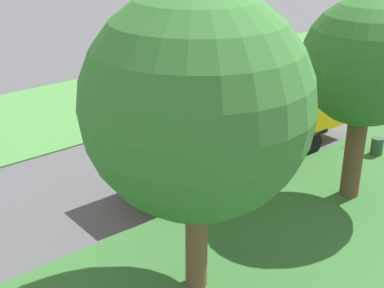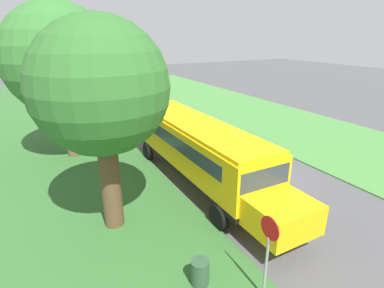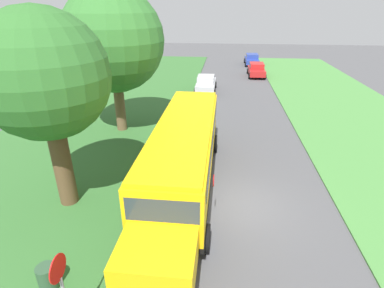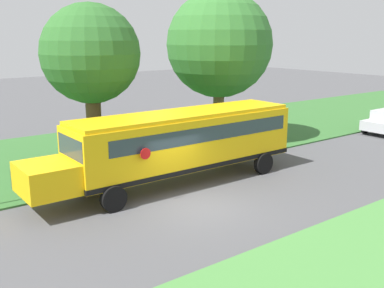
% 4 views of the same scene
% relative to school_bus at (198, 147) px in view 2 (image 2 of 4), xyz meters
% --- Properties ---
extents(ground_plane, '(120.00, 120.00, 0.00)m').
position_rel_school_bus_xyz_m(ground_plane, '(2.67, -1.16, -1.92)').
color(ground_plane, '#4C4C4F').
extents(grass_verge, '(12.00, 80.00, 0.08)m').
position_rel_school_bus_xyz_m(grass_verge, '(-7.33, -1.16, -1.88)').
color(grass_verge, '#33662D').
rests_on(grass_verge, ground).
extents(grass_far_side, '(10.00, 80.00, 0.07)m').
position_rel_school_bus_xyz_m(grass_far_side, '(11.67, -1.16, -1.89)').
color(grass_far_side, '#47843D').
rests_on(grass_far_side, ground).
extents(school_bus, '(2.84, 12.42, 3.16)m').
position_rel_school_bus_xyz_m(school_bus, '(0.00, 0.00, 0.00)').
color(school_bus, yellow).
rests_on(school_bus, ground).
extents(car_silver_nearest, '(2.02, 4.40, 1.56)m').
position_rel_school_bus_xyz_m(car_silver_nearest, '(-0.13, 17.42, -1.05)').
color(car_silver_nearest, '#B7B7BC').
rests_on(car_silver_nearest, ground).
extents(car_red_middle, '(2.02, 4.40, 1.56)m').
position_rel_school_bus_xyz_m(car_red_middle, '(5.47, 25.10, -1.05)').
color(car_red_middle, '#B21E1E').
rests_on(car_red_middle, ground).
extents(car_blue_furthest, '(2.02, 4.40, 1.56)m').
position_rel_school_bus_xyz_m(car_blue_furthest, '(5.47, 32.69, -1.05)').
color(car_blue_furthest, '#283D93').
rests_on(car_blue_furthest, ground).
extents(oak_tree_beside_bus, '(4.77, 4.77, 7.93)m').
position_rel_school_bus_xyz_m(oak_tree_beside_bus, '(-4.83, -1.90, 3.58)').
color(oak_tree_beside_bus, brown).
rests_on(oak_tree_beside_bus, ground).
extents(oak_tree_roadside_mid, '(6.27, 6.27, 9.02)m').
position_rel_school_bus_xyz_m(oak_tree_roadside_mid, '(-5.20, 6.57, 3.95)').
color(oak_tree_roadside_mid, brown).
rests_on(oak_tree_roadside_mid, ground).
extents(stop_sign, '(0.08, 0.68, 2.74)m').
position_rel_school_bus_xyz_m(stop_sign, '(-1.93, -7.32, -0.19)').
color(stop_sign, gray).
rests_on(stop_sign, ground).
extents(trash_bin, '(0.56, 0.56, 0.90)m').
position_rel_school_bus_xyz_m(trash_bin, '(-3.33, -6.04, -1.47)').
color(trash_bin, '#2D4C33').
rests_on(trash_bin, ground).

